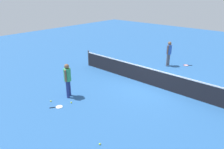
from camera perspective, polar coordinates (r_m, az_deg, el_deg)
name	(u,v)px	position (r m, az deg, el deg)	size (l,w,h in m)	color
ground_plane	(150,85)	(12.01, 10.21, -2.78)	(40.00, 40.00, 0.00)	#265693
court_net	(151,77)	(11.81, 10.37, -0.57)	(10.09, 0.09, 1.07)	#4C4C51
player_near_side	(68,78)	(10.38, -11.82, -0.84)	(0.47, 0.49, 1.70)	navy
player_far_side	(169,52)	(15.02, 14.98, 5.93)	(0.35, 0.52, 1.70)	#595960
tennis_racket_near_player	(59,107)	(9.98, -14.13, -8.40)	(0.47, 0.58, 0.03)	white
tennis_racket_far_player	(186,65)	(15.75, 19.30, 2.36)	(0.58, 0.48, 0.03)	red
tennis_ball_near_player	(51,101)	(10.51, -16.07, -6.86)	(0.07, 0.07, 0.07)	#C6E033
tennis_ball_midcourt	(71,102)	(10.17, -10.86, -7.36)	(0.07, 0.07, 0.07)	#C6E033
tennis_ball_baseline	(100,144)	(7.63, -3.28, -18.08)	(0.07, 0.07, 0.07)	#C6E033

